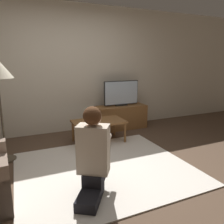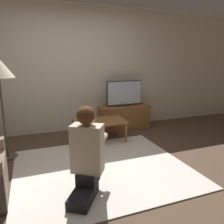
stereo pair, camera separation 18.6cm
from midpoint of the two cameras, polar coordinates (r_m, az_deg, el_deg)
The scene contains 7 objects.
ground_plane at distance 3.17m, azimuth -0.95°, elevation -14.47°, with size 10.00×10.00×0.00m, color brown.
wall_back at distance 4.67m, azimuth -9.21°, elevation 10.91°, with size 10.00×0.06×2.60m.
rug at distance 3.17m, azimuth -0.95°, elevation -14.35°, with size 2.33×2.03×0.02m.
tv_stand at distance 4.84m, azimuth 4.30°, elevation -1.36°, with size 1.11×0.41×0.52m.
tv at distance 4.74m, azimuth 4.39°, elevation 4.90°, with size 0.80×0.08×0.54m.
coffee_table at distance 4.00m, azimuth -1.88°, elevation -2.82°, with size 0.93×0.55×0.41m.
person_kneeling at distance 2.42m, azimuth -4.33°, elevation -10.25°, with size 0.64×0.80×1.00m.
Camera 2 is at (-0.86, -2.68, 1.47)m, focal length 35.00 mm.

